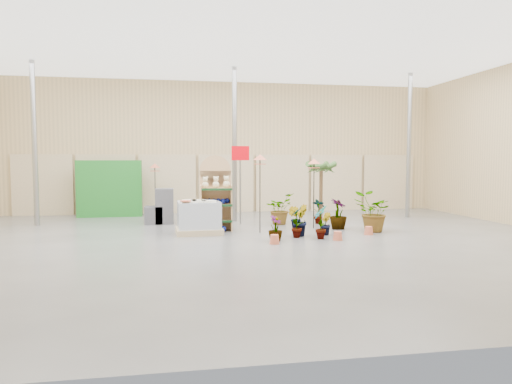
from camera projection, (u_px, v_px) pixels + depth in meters
room at (248, 143)px, 10.81m from camera, size 15.20×12.10×4.70m
display_shelf at (216, 196)px, 11.72m from camera, size 0.84×0.56×1.93m
teddy_bears at (217, 183)px, 11.61m from camera, size 0.71×0.18×0.30m
gazing_balls_shelf at (216, 201)px, 11.62m from camera, size 0.71×0.24×0.13m
gazing_balls_floor at (214, 230)px, 11.34m from camera, size 0.63×0.39×0.15m
pallet_stack at (199, 217)px, 11.20m from camera, size 1.16×0.98×0.83m
charcoal_planters at (161, 209)px, 12.92m from camera, size 0.80×0.50×1.00m
trellis_stock at (110, 189)px, 14.48m from camera, size 2.00×0.30×1.80m
offer_sign at (240, 168)px, 12.90m from camera, size 0.50×0.08×2.20m
bird_table_front at (260, 160)px, 11.24m from camera, size 0.34×0.34×1.95m
bird_table_right at (314, 164)px, 11.96m from camera, size 0.34×0.34×1.84m
bird_table_back at (155, 167)px, 14.24m from camera, size 0.34×0.34×1.71m
palm at (321, 167)px, 12.85m from camera, size 0.70×0.70×1.87m
potted_plant_0 at (297, 221)px, 10.62m from camera, size 0.43×0.49×0.77m
potted_plant_1 at (300, 220)px, 10.88m from camera, size 0.45×0.50×0.75m
potted_plant_3 at (338, 214)px, 11.93m from camera, size 0.59×0.59×0.80m
potted_plant_4 at (318, 211)px, 12.92m from camera, size 0.44×0.45×0.71m
potted_plant_5 at (295, 218)px, 11.82m from camera, size 0.43×0.42×0.61m
potted_plant_6 at (279, 209)px, 12.85m from camera, size 1.03×1.03×0.87m
potted_plant_7 at (275, 228)px, 10.15m from camera, size 0.45×0.45×0.57m
potted_plant_8 at (320, 222)px, 10.44m from camera, size 0.33×0.44×0.77m
potted_plant_9 at (325, 224)px, 11.00m from camera, size 0.29×0.34×0.55m
potted_plant_10 at (372, 212)px, 11.46m from camera, size 1.03×0.94×1.01m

